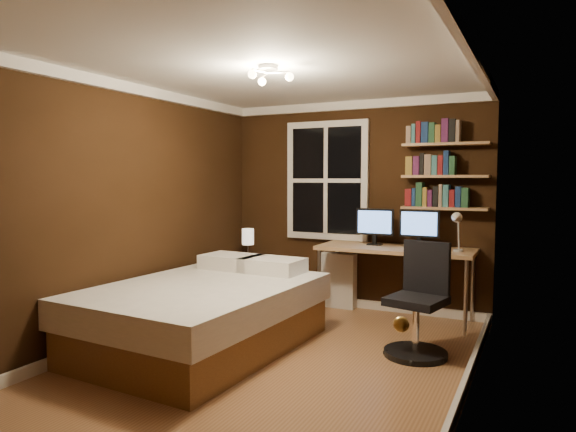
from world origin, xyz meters
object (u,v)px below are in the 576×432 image
at_px(monitor_right, 419,229).
at_px(office_chair, 419,312).
at_px(desk, 395,253).
at_px(monitor_left, 375,227).
at_px(desk_lamp, 458,231).
at_px(bed, 204,314).
at_px(nightstand, 248,283).
at_px(bedside_lamp, 248,246).
at_px(radiator, 338,280).

relative_size(monitor_right, office_chair, 0.43).
relative_size(desk, monitor_left, 3.92).
distance_m(monitor_left, desk_lamp, 0.96).
bearing_deg(desk_lamp, monitor_left, 168.03).
distance_m(bed, nightstand, 1.73).
xyz_separation_m(nightstand, bedside_lamp, (0.00, 0.00, 0.47)).
xyz_separation_m(bedside_lamp, radiator, (1.09, 0.31, -0.40)).
distance_m(monitor_right, desk_lamp, 0.48).
xyz_separation_m(nightstand, desk, (1.85, 0.09, 0.50)).
bearing_deg(monitor_right, monitor_left, 180.00).
relative_size(bed, monitor_right, 5.24).
distance_m(desk, office_chair, 1.22).
bearing_deg(office_chair, bedside_lamp, 170.31).
bearing_deg(radiator, bed, -106.40).
bearing_deg(monitor_right, radiator, 172.17).
distance_m(bedside_lamp, monitor_left, 1.62).
bearing_deg(monitor_left, nightstand, -173.68).
xyz_separation_m(monitor_left, monitor_right, (0.51, 0.00, 0.00)).
height_order(bedside_lamp, radiator, bedside_lamp).
relative_size(monitor_left, desk_lamp, 0.99).
bearing_deg(desk, monitor_left, 161.87).
distance_m(bed, bedside_lamp, 1.78).
bearing_deg(bed, desk, 55.38).
bearing_deg(nightstand, radiator, -1.16).
xyz_separation_m(desk, office_chair, (0.49, -1.06, -0.37)).
bearing_deg(monitor_right, bedside_lamp, -175.20).
height_order(desk, monitor_left, monitor_left).
bearing_deg(nightstand, desk, -14.46).
bearing_deg(office_chair, nightstand, 170.31).
relative_size(bed, nightstand, 4.47).
height_order(bed, monitor_left, monitor_left).
bearing_deg(bedside_lamp, nightstand, 0.00).
xyz_separation_m(desk, monitor_right, (0.24, 0.09, 0.27)).
height_order(bed, desk_lamp, desk_lamp).
xyz_separation_m(nightstand, monitor_left, (1.59, 0.18, 0.77)).
bearing_deg(monitor_left, bed, -120.51).
xyz_separation_m(bed, desk, (1.34, 1.74, 0.43)).
bearing_deg(desk, bedside_lamp, -177.21).
bearing_deg(desk, nightstand, -177.21).
height_order(monitor_right, desk_lamp, desk_lamp).
bearing_deg(office_chair, monitor_right, 115.00).
bearing_deg(monitor_left, desk, -18.13).
bearing_deg(monitor_right, nightstand, -175.20).
bearing_deg(monitor_left, office_chair, -56.60).
bearing_deg(nightstand, desk_lamp, -17.79).
xyz_separation_m(bedside_lamp, office_chair, (2.34, -0.97, -0.34)).
relative_size(radiator, office_chair, 0.66).
height_order(desk, desk_lamp, desk_lamp).
bearing_deg(bedside_lamp, bed, -72.87).
bearing_deg(radiator, desk_lamp, -13.20).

